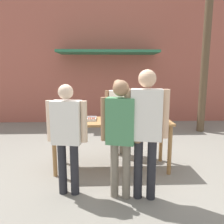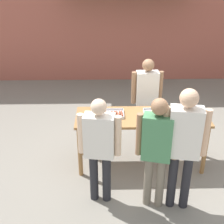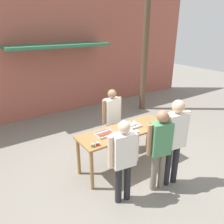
# 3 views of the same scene
# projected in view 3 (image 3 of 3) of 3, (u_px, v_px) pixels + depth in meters

# --- Properties ---
(ground_plane) EXTENTS (24.00, 24.00, 0.00)m
(ground_plane) POSITION_uv_depth(u_px,v_px,m) (124.00, 165.00, 5.01)
(ground_plane) COLOR gray
(building_facade_back) EXTENTS (12.00, 1.11, 4.50)m
(building_facade_back) POSITION_uv_depth(u_px,v_px,m) (53.00, 49.00, 7.24)
(building_facade_back) COLOR #A85647
(building_facade_back) RESTS_ON ground
(serving_table) EXTENTS (2.08, 0.70, 0.90)m
(serving_table) POSITION_uv_depth(u_px,v_px,m) (124.00, 135.00, 4.72)
(serving_table) COLOR olive
(serving_table) RESTS_ON ground
(food_tray_sausages) EXTENTS (0.38, 0.30, 0.04)m
(food_tray_sausages) POSITION_uv_depth(u_px,v_px,m) (104.00, 134.00, 4.47)
(food_tray_sausages) COLOR silver
(food_tray_sausages) RESTS_ON serving_table
(food_tray_buns) EXTENTS (0.38, 0.31, 0.06)m
(food_tray_buns) POSITION_uv_depth(u_px,v_px,m) (132.00, 125.00, 4.83)
(food_tray_buns) COLOR silver
(food_tray_buns) RESTS_ON serving_table
(condiment_jar_mustard) EXTENTS (0.07, 0.07, 0.07)m
(condiment_jar_mustard) POSITION_uv_depth(u_px,v_px,m) (93.00, 145.00, 4.01)
(condiment_jar_mustard) COLOR #567A38
(condiment_jar_mustard) RESTS_ON serving_table
(condiment_jar_ketchup) EXTENTS (0.07, 0.07, 0.07)m
(condiment_jar_ketchup) POSITION_uv_depth(u_px,v_px,m) (98.00, 144.00, 4.06)
(condiment_jar_ketchup) COLOR #B22319
(condiment_jar_ketchup) RESTS_ON serving_table
(beer_cup) EXTENTS (0.09, 0.09, 0.09)m
(beer_cup) POSITION_uv_depth(u_px,v_px,m) (162.00, 122.00, 4.95)
(beer_cup) COLOR #DBC67A
(beer_cup) RESTS_ON serving_table
(person_server_behind_table) EXTENTS (0.55, 0.22, 1.60)m
(person_server_behind_table) POSITION_uv_depth(u_px,v_px,m) (112.00, 115.00, 5.28)
(person_server_behind_table) COLOR #756B5B
(person_server_behind_table) RESTS_ON ground
(person_customer_holding_hotdog) EXTENTS (0.57, 0.28, 1.59)m
(person_customer_holding_hotdog) POSITION_uv_depth(u_px,v_px,m) (124.00, 156.00, 3.67)
(person_customer_holding_hotdog) COLOR #232328
(person_customer_holding_hotdog) RESTS_ON ground
(person_customer_with_cup) EXTENTS (0.58, 0.29, 1.78)m
(person_customer_with_cup) POSITION_uv_depth(u_px,v_px,m) (175.00, 136.00, 4.06)
(person_customer_with_cup) COLOR #232328
(person_customer_with_cup) RESTS_ON ground
(person_customer_waiting_in_line) EXTENTS (0.53, 0.29, 1.64)m
(person_customer_waiting_in_line) POSITION_uv_depth(u_px,v_px,m) (160.00, 144.00, 3.94)
(person_customer_waiting_in_line) COLOR #756B5B
(person_customer_waiting_in_line) RESTS_ON ground
(utility_pole) EXTENTS (1.10, 0.21, 6.60)m
(utility_pole) POSITION_uv_depth(u_px,v_px,m) (147.00, 12.00, 7.14)
(utility_pole) COLOR brown
(utility_pole) RESTS_ON ground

